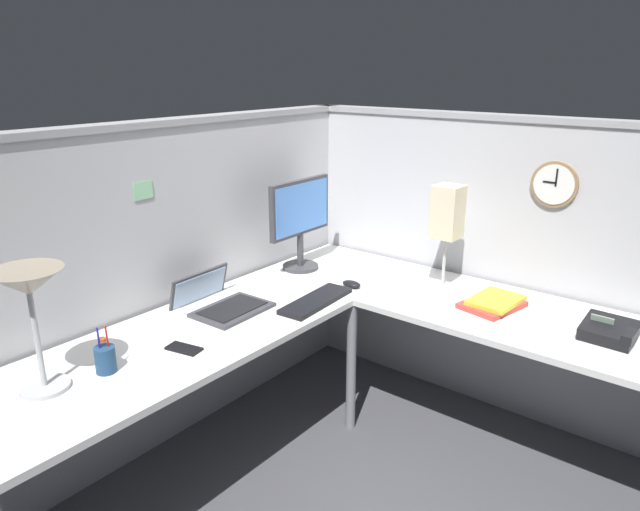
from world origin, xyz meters
TOP-DOWN VIEW (x-y plane):
  - ground_plane at (0.00, 0.00)m, footprint 6.80×6.80m
  - cubicle_wall_back at (-0.36, 0.87)m, footprint 2.57×0.12m
  - cubicle_wall_right at (0.87, -0.27)m, footprint 0.12×2.37m
  - desk at (-0.15, -0.05)m, footprint 2.35×2.15m
  - monitor at (0.33, 0.64)m, footprint 0.46×0.20m
  - laptop at (-0.32, 0.59)m, footprint 0.35×0.39m
  - keyboard at (-0.00, 0.26)m, footprint 0.44×0.17m
  - computer_mouse at (0.27, 0.25)m, footprint 0.06×0.10m
  - desk_lamp_dome at (-1.19, 0.52)m, footprint 0.24×0.24m
  - pen_cup at (-0.99, 0.46)m, footprint 0.08×0.08m
  - cell_phone at (-0.70, 0.37)m, footprint 0.10×0.16m
  - office_phone at (0.44, -0.94)m, footprint 0.20×0.21m
  - book_stack at (0.48, -0.42)m, footprint 0.32×0.26m
  - desk_lamp_paper at (0.55, -0.12)m, footprint 0.13×0.13m
  - wall_clock at (0.82, -0.53)m, footprint 0.04×0.22m
  - pinned_note_leftmost at (-0.52, 0.82)m, footprint 0.10×0.00m

SIDE VIEW (x-z plane):
  - ground_plane at x=0.00m, z-range 0.00..0.00m
  - desk at x=-0.15m, z-range 0.27..1.00m
  - cell_phone at x=-0.70m, z-range 0.73..0.74m
  - keyboard at x=0.00m, z-range 0.73..0.75m
  - computer_mouse at x=0.27m, z-range 0.73..0.76m
  - book_stack at x=0.48m, z-range 0.73..0.77m
  - laptop at x=-0.32m, z-range 0.65..0.86m
  - office_phone at x=0.44m, z-range 0.71..0.82m
  - pen_cup at x=-0.99m, z-range 0.69..0.87m
  - cubicle_wall_back at x=-0.36m, z-range 0.00..1.58m
  - cubicle_wall_right at x=0.87m, z-range 0.00..1.58m
  - monitor at x=0.33m, z-range 0.77..1.27m
  - desk_lamp_dome at x=-1.19m, z-range 0.87..1.32m
  - desk_lamp_paper at x=0.55m, z-range 0.85..1.38m
  - wall_clock at x=0.82m, z-range 1.17..1.39m
  - pinned_note_leftmost at x=-0.52m, z-range 1.25..1.33m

